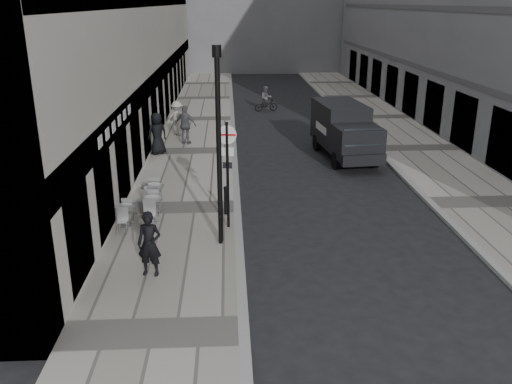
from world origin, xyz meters
The scene contains 15 objects.
sidewalk centered at (-2.00, 18.00, 0.06)m, with size 4.00×60.00×0.12m, color #ACA59B.
far_sidewalk centered at (9.00, 18.00, 0.06)m, with size 4.00×60.00×0.12m, color #ACA59B.
walking_man centered at (-2.37, 5.40, 1.00)m, with size 0.64×0.42×1.76m, color black.
sign_post centered at (-0.31, 8.51, 2.31)m, with size 0.58×0.13×3.41m.
lamppost centered at (-0.54, 7.46, 3.31)m, with size 0.26×0.26×5.73m.
bollard_near centered at (-0.55, 7.28, 0.55)m, with size 0.11×0.11×0.85m, color black.
bollard_far centered at (-0.39, 9.62, 0.58)m, with size 0.12×0.12×0.93m, color black.
panel_van centered at (5.09, 16.84, 1.39)m, with size 2.46×5.41×2.47m.
cyclist centered at (2.28, 28.40, 0.65)m, with size 1.61×0.83×1.66m.
pedestrian_a centered at (-2.41, 19.34, 1.10)m, with size 1.15×0.48×1.95m, color #5B5C60.
pedestrian_b centered at (-2.99, 21.27, 1.04)m, with size 1.19×0.68×1.84m, color #BAB6AC.
pedestrian_c centered at (-3.60, 17.47, 1.10)m, with size 0.96×0.63×1.97m, color black.
cafe_table_near centered at (-3.60, 8.71, 0.53)m, with size 0.63×1.43×0.81m.
cafe_table_mid centered at (-2.80, 9.09, 0.60)m, with size 0.73×1.65×0.94m.
cafe_table_far centered at (-2.90, 10.17, 0.63)m, with size 0.79×1.78×1.01m.
Camera 1 is at (-0.27, -7.53, 6.95)m, focal length 38.00 mm.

